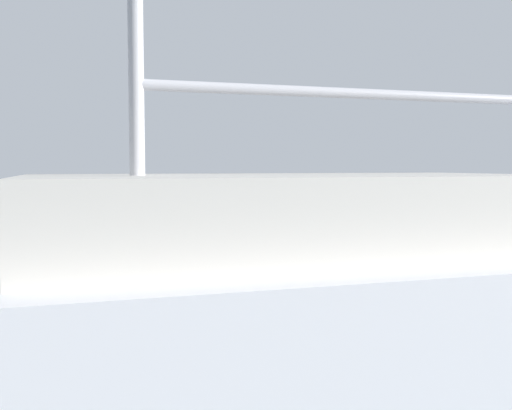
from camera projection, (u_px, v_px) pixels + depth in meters
name	position (u px, v px, depth m)	size (l,w,h in m)	color
ground_plane	(224.00, 230.00, 17.34)	(160.00, 160.00, 0.00)	#283D4C
kayak	(222.00, 227.00, 16.88)	(1.78, 4.86, 0.30)	#1959A5
kayaker	(222.00, 211.00, 16.74)	(2.42, 0.68, 0.73)	red
sailboat_far_left_berth	(227.00, 302.00, 4.87)	(10.79, 3.71, 15.26)	white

